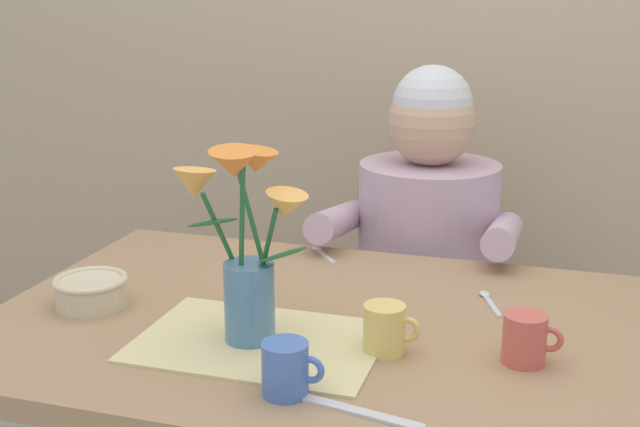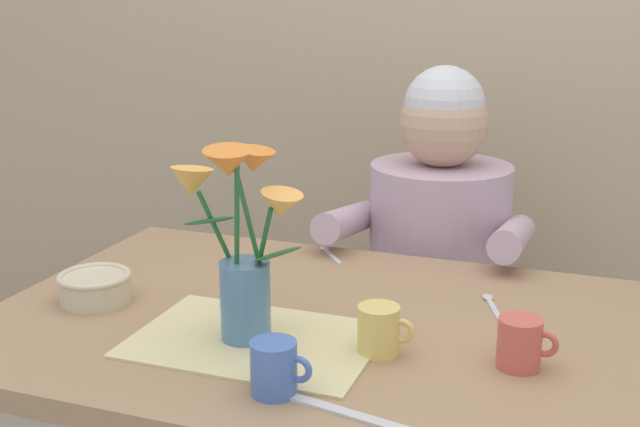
{
  "view_description": "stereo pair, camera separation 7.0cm",
  "coord_description": "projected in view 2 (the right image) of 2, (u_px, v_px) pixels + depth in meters",
  "views": [
    {
      "loc": [
        0.37,
        -1.26,
        1.3
      ],
      "look_at": [
        -0.03,
        0.05,
        0.92
      ],
      "focal_mm": 45.21,
      "sensor_mm": 36.0,
      "label": 1
    },
    {
      "loc": [
        0.44,
        -1.24,
        1.3
      ],
      "look_at": [
        -0.03,
        0.05,
        0.92
      ],
      "focal_mm": 45.21,
      "sensor_mm": 36.0,
      "label": 2
    }
  ],
  "objects": [
    {
      "name": "dinner_knife",
      "position": [
        345.0,
        413.0,
        1.11
      ],
      "size": [
        0.19,
        0.05,
        0.0
      ],
      "primitive_type": "cube",
      "rotation": [
        0.0,
        0.0,
        -0.19
      ],
      "color": "silver",
      "rests_on": "dining_table"
    },
    {
      "name": "ceramic_bowl",
      "position": [
        95.0,
        286.0,
        1.5
      ],
      "size": [
        0.14,
        0.14,
        0.06
      ],
      "color": "beige",
      "rests_on": "dining_table"
    },
    {
      "name": "coffee_cup",
      "position": [
        275.0,
        368.0,
        1.15
      ],
      "size": [
        0.09,
        0.07,
        0.08
      ],
      "color": "#476BB7",
      "rests_on": "dining_table"
    },
    {
      "name": "spoon_1",
      "position": [
        328.0,
        252.0,
        1.78
      ],
      "size": [
        0.09,
        0.1,
        0.01
      ],
      "color": "silver",
      "rests_on": "dining_table"
    },
    {
      "name": "striped_placemat",
      "position": [
        255.0,
        340.0,
        1.33
      ],
      "size": [
        0.4,
        0.28,
        0.0
      ],
      "primitive_type": "cube",
      "color": "beige",
      "rests_on": "dining_table"
    },
    {
      "name": "ceramic_mug",
      "position": [
        380.0,
        330.0,
        1.28
      ],
      "size": [
        0.09,
        0.07,
        0.08
      ],
      "color": "#E5C666",
      "rests_on": "dining_table"
    },
    {
      "name": "seated_person",
      "position": [
        436.0,
        298.0,
        2.0
      ],
      "size": [
        0.45,
        0.47,
        1.14
      ],
      "rotation": [
        0.0,
        0.0,
        0.01
      ],
      "color": "#4C4C56",
      "rests_on": "ground_plane"
    },
    {
      "name": "spoon_0",
      "position": [
        491.0,
        303.0,
        1.49
      ],
      "size": [
        0.06,
        0.12,
        0.01
      ],
      "color": "silver",
      "rests_on": "dining_table"
    },
    {
      "name": "dining_table",
      "position": [
        326.0,
        370.0,
        1.45
      ],
      "size": [
        1.2,
        0.8,
        0.74
      ],
      "color": "#9E7A56",
      "rests_on": "ground_plane"
    },
    {
      "name": "wood_panel_backdrop",
      "position": [
        453.0,
        9.0,
        2.23
      ],
      "size": [
        4.0,
        0.1,
        2.5
      ],
      "primitive_type": "cube",
      "color": "tan",
      "rests_on": "ground_plane"
    },
    {
      "name": "flower_vase",
      "position": [
        241.0,
        243.0,
        1.3
      ],
      "size": [
        0.25,
        0.19,
        0.34
      ],
      "color": "teal",
      "rests_on": "dining_table"
    },
    {
      "name": "tea_cup",
      "position": [
        520.0,
        343.0,
        1.23
      ],
      "size": [
        0.09,
        0.07,
        0.08
      ],
      "color": "#CC564C",
      "rests_on": "dining_table"
    }
  ]
}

